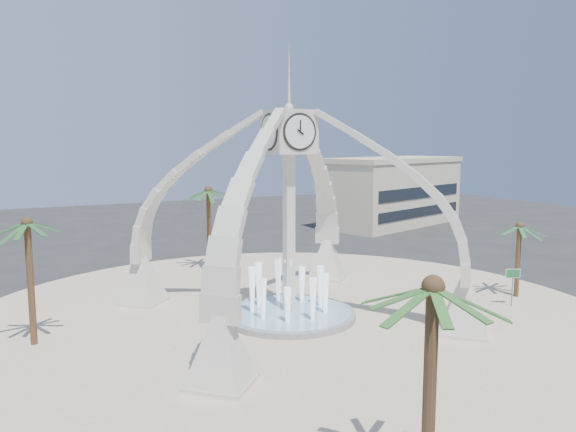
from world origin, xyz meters
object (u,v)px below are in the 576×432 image
palm_east (520,227)px  palm_west (27,225)px  fountain (289,313)px  clock_tower (289,211)px  street_sign (513,278)px  palm_north (208,191)px  palm_south (433,290)px

palm_east → palm_west: palm_west is taller
palm_east → fountain: bearing=168.7°
clock_tower → palm_east: bearing=-11.3°
palm_west → street_sign: 28.74m
clock_tower → palm_west: 14.02m
palm_north → fountain: bearing=-90.4°
clock_tower → palm_south: clock_tower is taller
clock_tower → street_sign: (13.71, -4.63, -4.63)m
clock_tower → street_sign: size_ratio=6.89×
palm_east → palm_north: palm_north is taller
palm_east → street_sign: size_ratio=2.13×
palm_north → palm_south: (-4.50, -30.99, -0.28)m
clock_tower → palm_north: clock_tower is taller
fountain → palm_east: size_ratio=1.44×
clock_tower → palm_west: (-13.84, 2.20, -0.17)m
palm_west → palm_north: palm_north is taller
fountain → palm_north: 15.36m
palm_north → street_sign: 23.56m
palm_west → street_sign: (27.55, -6.83, -4.46)m
palm_west → palm_north: 18.29m
fountain → palm_south: (-4.39, -16.97, 5.99)m
palm_north → palm_east: bearing=-47.5°
palm_west → palm_south: 21.37m
palm_north → palm_south: size_ratio=1.04×
palm_east → palm_west: 30.22m
palm_east → clock_tower: bearing=168.7°
clock_tower → palm_south: bearing=-104.5°
street_sign → palm_south: bearing=-121.8°
palm_west → clock_tower: bearing=-9.0°
palm_west → palm_north: (13.95, 11.82, 0.25)m
palm_north → palm_south: 31.32m
fountain → clock_tower: bearing=-90.0°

